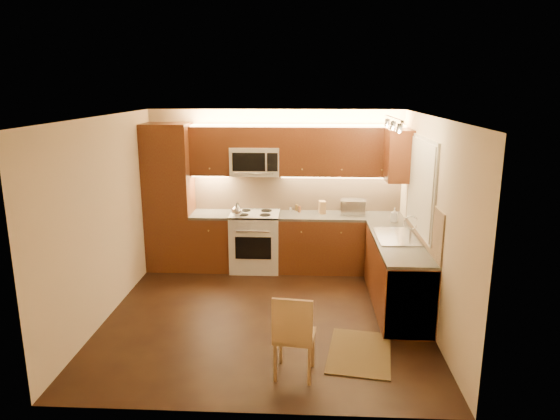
# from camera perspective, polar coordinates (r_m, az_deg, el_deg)

# --- Properties ---
(floor) EXTENTS (4.00, 4.00, 0.01)m
(floor) POSITION_cam_1_polar(r_m,az_deg,el_deg) (6.59, -1.58, -11.77)
(floor) COLOR black
(floor) RESTS_ON ground
(ceiling) EXTENTS (4.00, 4.00, 0.01)m
(ceiling) POSITION_cam_1_polar(r_m,az_deg,el_deg) (5.95, -1.74, 10.50)
(ceiling) COLOR beige
(ceiling) RESTS_ON ground
(wall_back) EXTENTS (4.00, 0.01, 2.50)m
(wall_back) POSITION_cam_1_polar(r_m,az_deg,el_deg) (8.09, -0.54, 2.47)
(wall_back) COLOR beige
(wall_back) RESTS_ON ground
(wall_front) EXTENTS (4.00, 0.01, 2.50)m
(wall_front) POSITION_cam_1_polar(r_m,az_deg,el_deg) (4.26, -3.81, -8.20)
(wall_front) COLOR beige
(wall_front) RESTS_ON ground
(wall_left) EXTENTS (0.01, 4.00, 2.50)m
(wall_left) POSITION_cam_1_polar(r_m,az_deg,el_deg) (6.62, -19.20, -0.91)
(wall_left) COLOR beige
(wall_left) RESTS_ON ground
(wall_right) EXTENTS (0.01, 4.00, 2.50)m
(wall_right) POSITION_cam_1_polar(r_m,az_deg,el_deg) (6.32, 16.74, -1.40)
(wall_right) COLOR beige
(wall_right) RESTS_ON ground
(pantry) EXTENTS (0.70, 0.60, 2.30)m
(pantry) POSITION_cam_1_polar(r_m,az_deg,el_deg) (8.09, -12.41, 1.42)
(pantry) COLOR #4F1D11
(pantry) RESTS_ON floor
(base_cab_back_left) EXTENTS (0.62, 0.60, 0.86)m
(base_cab_back_left) POSITION_cam_1_polar(r_m,az_deg,el_deg) (8.13, -7.65, -3.58)
(base_cab_back_left) COLOR #4F1D11
(base_cab_back_left) RESTS_ON floor
(counter_back_left) EXTENTS (0.62, 0.60, 0.04)m
(counter_back_left) POSITION_cam_1_polar(r_m,az_deg,el_deg) (8.01, -7.75, -0.50)
(counter_back_left) COLOR #393633
(counter_back_left) RESTS_ON base_cab_back_left
(base_cab_back_right) EXTENTS (1.92, 0.60, 0.86)m
(base_cab_back_right) POSITION_cam_1_polar(r_m,az_deg,el_deg) (8.01, 6.81, -3.81)
(base_cab_back_right) COLOR #4F1D11
(base_cab_back_right) RESTS_ON floor
(counter_back_right) EXTENTS (1.92, 0.60, 0.04)m
(counter_back_right) POSITION_cam_1_polar(r_m,az_deg,el_deg) (7.89, 6.90, -0.69)
(counter_back_right) COLOR #393633
(counter_back_right) RESTS_ON base_cab_back_right
(base_cab_right) EXTENTS (0.60, 2.00, 0.86)m
(base_cab_right) POSITION_cam_1_polar(r_m,az_deg,el_deg) (6.88, 13.05, -7.11)
(base_cab_right) COLOR #4F1D11
(base_cab_right) RESTS_ON floor
(counter_right) EXTENTS (0.60, 2.00, 0.04)m
(counter_right) POSITION_cam_1_polar(r_m,az_deg,el_deg) (6.73, 13.25, -3.53)
(counter_right) COLOR #393633
(counter_right) RESTS_ON base_cab_right
(dishwasher) EXTENTS (0.58, 0.60, 0.84)m
(dishwasher) POSITION_cam_1_polar(r_m,az_deg,el_deg) (6.24, 14.15, -9.39)
(dishwasher) COLOR silver
(dishwasher) RESTS_ON floor
(backsplash_back) EXTENTS (3.30, 0.02, 0.60)m
(backsplash_back) POSITION_cam_1_polar(r_m,az_deg,el_deg) (8.08, 1.94, 2.08)
(backsplash_back) COLOR tan
(backsplash_back) RESTS_ON wall_back
(backsplash_right) EXTENTS (0.02, 2.00, 0.60)m
(backsplash_right) POSITION_cam_1_polar(r_m,az_deg,el_deg) (6.70, 15.84, -0.91)
(backsplash_right) COLOR tan
(backsplash_right) RESTS_ON wall_right
(upper_cab_back_left) EXTENTS (0.62, 0.35, 0.75)m
(upper_cab_back_left) POSITION_cam_1_polar(r_m,az_deg,el_deg) (7.94, -7.82, 6.69)
(upper_cab_back_left) COLOR #4F1D11
(upper_cab_back_left) RESTS_ON wall_back
(upper_cab_back_right) EXTENTS (1.92, 0.35, 0.75)m
(upper_cab_back_right) POSITION_cam_1_polar(r_m,az_deg,el_deg) (7.83, 7.05, 6.61)
(upper_cab_back_right) COLOR #4F1D11
(upper_cab_back_right) RESTS_ON wall_back
(upper_cab_bridge) EXTENTS (0.76, 0.35, 0.31)m
(upper_cab_bridge) POSITION_cam_1_polar(r_m,az_deg,el_deg) (7.82, -2.85, 8.31)
(upper_cab_bridge) COLOR #4F1D11
(upper_cab_bridge) RESTS_ON wall_back
(upper_cab_right_corner) EXTENTS (0.35, 0.50, 0.75)m
(upper_cab_right_corner) POSITION_cam_1_polar(r_m,az_deg,el_deg) (7.51, 13.29, 6.04)
(upper_cab_right_corner) COLOR #4F1D11
(upper_cab_right_corner) RESTS_ON wall_right
(stove) EXTENTS (0.76, 0.65, 0.92)m
(stove) POSITION_cam_1_polar(r_m,az_deg,el_deg) (8.00, -2.81, -3.53)
(stove) COLOR silver
(stove) RESTS_ON floor
(microwave) EXTENTS (0.76, 0.38, 0.44)m
(microwave) POSITION_cam_1_polar(r_m,az_deg,el_deg) (7.85, -2.82, 5.58)
(microwave) COLOR silver
(microwave) RESTS_ON wall_back
(window_frame) EXTENTS (0.03, 1.44, 1.24)m
(window_frame) POSITION_cam_1_polar(r_m,az_deg,el_deg) (6.76, 15.75, 2.69)
(window_frame) COLOR silver
(window_frame) RESTS_ON wall_right
(window_blinds) EXTENTS (0.02, 1.36, 1.16)m
(window_blinds) POSITION_cam_1_polar(r_m,az_deg,el_deg) (6.75, 15.58, 2.69)
(window_blinds) COLOR silver
(window_blinds) RESTS_ON wall_right
(sink) EXTENTS (0.52, 0.86, 0.15)m
(sink) POSITION_cam_1_polar(r_m,az_deg,el_deg) (6.85, 13.08, -2.39)
(sink) COLOR silver
(sink) RESTS_ON counter_right
(faucet) EXTENTS (0.20, 0.04, 0.30)m
(faucet) POSITION_cam_1_polar(r_m,az_deg,el_deg) (6.86, 14.60, -1.80)
(faucet) COLOR silver
(faucet) RESTS_ON counter_right
(track_light_bar) EXTENTS (0.04, 1.20, 0.03)m
(track_light_bar) POSITION_cam_1_polar(r_m,az_deg,el_deg) (6.42, 12.70, 10.06)
(track_light_bar) COLOR silver
(track_light_bar) RESTS_ON ceiling
(kettle) EXTENTS (0.22, 0.22, 0.21)m
(kettle) POSITION_cam_1_polar(r_m,az_deg,el_deg) (7.68, -4.86, 0.08)
(kettle) COLOR silver
(kettle) RESTS_ON stove
(toaster_oven) EXTENTS (0.41, 0.32, 0.23)m
(toaster_oven) POSITION_cam_1_polar(r_m,az_deg,el_deg) (7.93, 8.29, 0.35)
(toaster_oven) COLOR silver
(toaster_oven) RESTS_ON counter_back_right
(knife_block) EXTENTS (0.11, 0.16, 0.20)m
(knife_block) POSITION_cam_1_polar(r_m,az_deg,el_deg) (7.93, 4.81, 0.31)
(knife_block) COLOR #A07148
(knife_block) RESTS_ON counter_back_right
(spice_jar_a) EXTENTS (0.06, 0.06, 0.09)m
(spice_jar_a) POSITION_cam_1_polar(r_m,az_deg,el_deg) (8.06, 2.19, 0.21)
(spice_jar_a) COLOR silver
(spice_jar_a) RESTS_ON counter_back_right
(spice_jar_b) EXTENTS (0.06, 0.06, 0.10)m
(spice_jar_b) POSITION_cam_1_polar(r_m,az_deg,el_deg) (8.09, 1.91, 0.27)
(spice_jar_b) COLOR brown
(spice_jar_b) RESTS_ON counter_back_right
(spice_jar_c) EXTENTS (0.05, 0.05, 0.09)m
(spice_jar_c) POSITION_cam_1_polar(r_m,az_deg,el_deg) (7.97, 1.24, 0.02)
(spice_jar_c) COLOR silver
(spice_jar_c) RESTS_ON counter_back_right
(spice_jar_d) EXTENTS (0.05, 0.05, 0.10)m
(spice_jar_d) POSITION_cam_1_polar(r_m,az_deg,el_deg) (7.98, 2.22, 0.10)
(spice_jar_d) COLOR brown
(spice_jar_d) RESTS_ON counter_back_right
(soap_bottle) EXTENTS (0.12, 0.12, 0.21)m
(soap_bottle) POSITION_cam_1_polar(r_m,az_deg,el_deg) (7.61, 12.81, -0.52)
(soap_bottle) COLOR silver
(soap_bottle) RESTS_ON counter_right
(rug) EXTENTS (0.81, 1.09, 0.01)m
(rug) POSITION_cam_1_polar(r_m,az_deg,el_deg) (5.80, 9.01, -15.65)
(rug) COLOR black
(rug) RESTS_ON floor
(dining_chair) EXTENTS (0.44, 0.44, 0.89)m
(dining_chair) POSITION_cam_1_polar(r_m,az_deg,el_deg) (5.17, 1.68, -13.83)
(dining_chair) COLOR #A07148
(dining_chair) RESTS_ON floor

